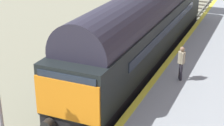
{
  "coord_description": "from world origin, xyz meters",
  "views": [
    {
      "loc": [
        6.1,
        -11.81,
        8.28
      ],
      "look_at": [
        0.2,
        1.78,
        2.15
      ],
      "focal_mm": 58.04,
      "sensor_mm": 36.0,
      "label": 1
    }
  ],
  "objects": [
    {
      "name": "waiting_passenger",
      "position": [
        2.87,
        3.74,
        1.99
      ],
      "size": [
        0.45,
        0.47,
        1.64
      ],
      "rotation": [
        0.0,
        0.0,
        2.0
      ],
      "color": "#28252E",
      "rests_on": "station_platform"
    },
    {
      "name": "diesel_locomotive",
      "position": [
        0.0,
        6.91,
        2.48
      ],
      "size": [
        2.74,
        17.97,
        4.68
      ],
      "color": "black",
      "rests_on": "ground"
    },
    {
      "name": "ground_plane",
      "position": [
        0.0,
        0.0,
        0.0
      ],
      "size": [
        140.0,
        140.0,
        0.0
      ],
      "primitive_type": "plane",
      "color": "gray",
      "rests_on": "ground"
    },
    {
      "name": "track_main",
      "position": [
        0.0,
        0.0,
        0.06
      ],
      "size": [
        2.5,
        60.0,
        0.15
      ],
      "color": "slate",
      "rests_on": "ground"
    }
  ]
}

